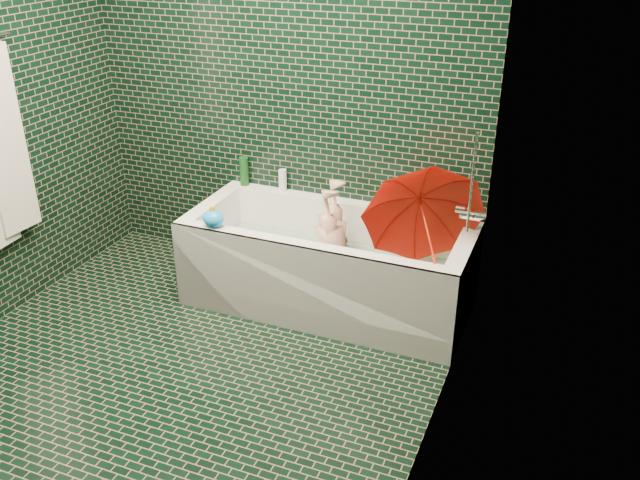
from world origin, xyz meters
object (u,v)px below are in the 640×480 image
at_px(bath_toy, 213,218).
at_px(child, 334,256).
at_px(bathtub, 328,273).
at_px(umbrella, 427,229).
at_px(rubber_duck, 432,210).

bearing_deg(bath_toy, child, 51.12).
xyz_separation_m(bathtub, umbrella, (0.59, -0.03, 0.42)).
bearing_deg(bathtub, bath_toy, -152.94).
bearing_deg(umbrella, rubber_duck, 79.57).
distance_m(umbrella, bath_toy, 1.22).
bearing_deg(child, rubber_duck, 115.11).
xyz_separation_m(bathtub, rubber_duck, (0.54, 0.32, 0.38)).
xyz_separation_m(umbrella, bath_toy, (-1.19, -0.28, -0.02)).
relative_size(rubber_duck, bath_toy, 0.82).
distance_m(umbrella, rubber_duck, 0.35).
bearing_deg(rubber_duck, bath_toy, -128.88).
height_order(bathtub, child, bathtub).
relative_size(child, umbrella, 1.36).
relative_size(bathtub, rubber_duck, 13.08).
bearing_deg(bath_toy, umbrella, 34.50).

